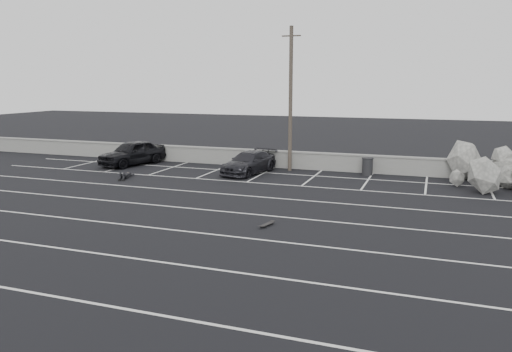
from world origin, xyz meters
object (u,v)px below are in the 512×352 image
at_px(skateboard, 267,224).
at_px(person, 126,174).
at_px(riprap_pile, 510,174).
at_px(trash_bin, 367,166).
at_px(utility_pole, 291,99).
at_px(car_left, 132,153).
at_px(car_right, 249,163).

bearing_deg(skateboard, person, 162.70).
bearing_deg(person, riprap_pile, -8.27).
bearing_deg(skateboard, trash_bin, 93.86).
bearing_deg(utility_pole, riprap_pile, -5.42).
height_order(riprap_pile, skateboard, riprap_pile).
distance_m(car_left, trash_bin, 14.71).
xyz_separation_m(riprap_pile, skateboard, (-9.32, -10.49, -0.63)).
bearing_deg(riprap_pile, person, -168.31).
distance_m(trash_bin, skateboard, 11.87).
height_order(car_left, person, car_left).
bearing_deg(car_right, utility_pole, 50.31).
bearing_deg(car_left, riprap_pile, 16.58).
bearing_deg(riprap_pile, skateboard, -131.62).
height_order(car_left, car_right, car_left).
distance_m(trash_bin, riprap_pile, 7.27).
bearing_deg(trash_bin, person, -157.28).
bearing_deg(trash_bin, skateboard, -100.41).
bearing_deg(person, car_left, 98.48).
xyz_separation_m(utility_pole, skateboard, (2.44, -11.61, -4.18)).
xyz_separation_m(trash_bin, person, (-12.57, -5.26, -0.30)).
relative_size(riprap_pile, skateboard, 8.97).
distance_m(utility_pole, riprap_pile, 12.33).
xyz_separation_m(utility_pole, riprap_pile, (11.76, -1.11, -3.54)).
bearing_deg(trash_bin, car_left, -174.37).
bearing_deg(utility_pole, skateboard, -78.15).
bearing_deg(car_right, car_left, -171.28).
bearing_deg(utility_pole, car_right, -140.36).
xyz_separation_m(car_left, car_right, (8.06, -0.28, -0.15)).
height_order(car_right, trash_bin, car_right).
bearing_deg(car_left, car_right, 13.93).
height_order(utility_pole, person, utility_pole).
xyz_separation_m(car_right, utility_pole, (2.00, 1.66, 3.62)).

